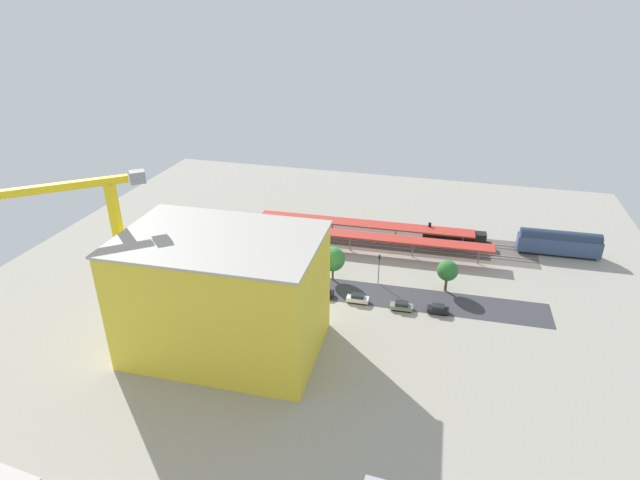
# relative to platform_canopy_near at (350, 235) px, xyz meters

# --- Properties ---
(ground_plane) EXTENTS (145.74, 145.74, 0.00)m
(ground_plane) POSITION_rel_platform_canopy_near_xyz_m (1.93, 14.91, -4.03)
(ground_plane) COLOR #9E998C
(ground_plane) RESTS_ON ground
(rail_bed) EXTENTS (91.39, 16.09, 0.01)m
(rail_bed) POSITION_rel_platform_canopy_near_xyz_m (1.93, -7.01, -4.03)
(rail_bed) COLOR #5B544C
(rail_bed) RESTS_ON ground
(street_asphalt) EXTENTS (91.28, 11.18, 0.01)m
(street_asphalt) POSITION_rel_platform_canopy_near_xyz_m (1.93, 19.06, -4.03)
(street_asphalt) COLOR #38383D
(street_asphalt) RESTS_ON ground
(track_rails) EXTENTS (91.06, 9.65, 0.12)m
(track_rails) POSITION_rel_platform_canopy_near_xyz_m (1.93, -7.01, -3.85)
(track_rails) COLOR #9E9EA8
(track_rails) RESTS_ON ground
(platform_canopy_near) EXTENTS (66.39, 5.67, 4.26)m
(platform_canopy_near) POSITION_rel_platform_canopy_near_xyz_m (0.00, 0.00, 0.00)
(platform_canopy_near) COLOR #B73328
(platform_canopy_near) RESTS_ON ground
(platform_canopy_far) EXTENTS (54.09, 5.85, 3.89)m
(platform_canopy_far) POSITION_rel_platform_canopy_near_xyz_m (-1.88, -7.87, -0.35)
(platform_canopy_far) COLOR #B73328
(platform_canopy_far) RESTS_ON ground
(locomotive) EXTENTS (16.70, 2.97, 4.91)m
(locomotive) POSITION_rel_platform_canopy_near_xyz_m (-24.93, -9.96, -2.30)
(locomotive) COLOR black
(locomotive) RESTS_ON ground
(passenger_coach) EXTENTS (18.60, 3.59, 6.16)m
(passenger_coach) POSITION_rel_platform_canopy_near_xyz_m (-47.98, -9.96, -0.81)
(passenger_coach) COLOR black
(passenger_coach) RESTS_ON ground
(parked_car_0) EXTENTS (4.18, 1.94, 1.76)m
(parked_car_0) POSITION_rel_platform_canopy_near_xyz_m (-22.13, 22.35, -3.25)
(parked_car_0) COLOR black
(parked_car_0) RESTS_ON ground
(parked_car_1) EXTENTS (4.50, 2.01, 1.72)m
(parked_car_1) POSITION_rel_platform_canopy_near_xyz_m (-15.14, 23.01, -3.27)
(parked_car_1) COLOR black
(parked_car_1) RESTS_ON ground
(parked_car_2) EXTENTS (4.44, 1.87, 1.83)m
(parked_car_2) POSITION_rel_platform_canopy_near_xyz_m (-6.34, 22.55, -3.22)
(parked_car_2) COLOR black
(parked_car_2) RESTS_ON ground
(parked_car_3) EXTENTS (4.51, 1.83, 1.82)m
(parked_car_3) POSITION_rel_platform_canopy_near_xyz_m (1.10, 21.91, -3.23)
(parked_car_3) COLOR black
(parked_car_3) RESTS_ON ground
(parked_car_4) EXTENTS (4.08, 1.94, 1.67)m
(parked_car_4) POSITION_rel_platform_canopy_near_xyz_m (8.91, 22.11, -3.30)
(parked_car_4) COLOR black
(parked_car_4) RESTS_ON ground
(parked_car_5) EXTENTS (4.30, 1.86, 1.72)m
(parked_car_5) POSITION_rel_platform_canopy_near_xyz_m (16.93, 23.02, -3.26)
(parked_car_5) COLOR black
(parked_car_5) RESTS_ON ground
(construction_building) EXTENTS (32.31, 21.69, 20.80)m
(construction_building) POSITION_rel_platform_canopy_near_xyz_m (12.91, 42.38, 6.37)
(construction_building) COLOR yellow
(construction_building) RESTS_ON ground
(construction_roof_slab) EXTENTS (32.92, 22.30, 0.40)m
(construction_roof_slab) POSITION_rel_platform_canopy_near_xyz_m (12.91, 42.38, 16.97)
(construction_roof_slab) COLOR #ADA89E
(construction_roof_slab) RESTS_ON construction_building
(tower_crane) EXTENTS (22.08, 18.39, 29.71)m
(tower_crane) POSITION_rel_platform_canopy_near_xyz_m (33.76, 43.09, 13.90)
(tower_crane) COLOR gray
(tower_crane) RESTS_ON ground
(box_truck_0) EXTENTS (10.44, 2.92, 3.43)m
(box_truck_0) POSITION_rel_platform_canopy_near_xyz_m (12.30, 26.54, -2.36)
(box_truck_0) COLOR black
(box_truck_0) RESTS_ON ground
(street_tree_0) EXTENTS (5.26, 5.26, 7.64)m
(street_tree_0) POSITION_rel_platform_canopy_near_xyz_m (0.64, 14.96, 0.96)
(street_tree_0) COLOR brown
(street_tree_0) RESTS_ON ground
(street_tree_1) EXTENTS (5.69, 5.69, 8.70)m
(street_tree_1) POSITION_rel_platform_canopy_near_xyz_m (14.92, 14.61, 1.80)
(street_tree_1) COLOR brown
(street_tree_1) RESTS_ON ground
(street_tree_2) EXTENTS (4.32, 4.32, 6.98)m
(street_tree_2) POSITION_rel_platform_canopy_near_xyz_m (-23.15, 13.51, 0.74)
(street_tree_2) COLOR brown
(street_tree_2) RESTS_ON ground
(street_tree_3) EXTENTS (4.98, 4.98, 8.17)m
(street_tree_3) POSITION_rel_platform_canopy_near_xyz_m (31.51, 13.64, 1.62)
(street_tree_3) COLOR brown
(street_tree_3) RESTS_ON ground
(traffic_light) EXTENTS (0.50, 0.36, 6.76)m
(traffic_light) POSITION_rel_platform_canopy_near_xyz_m (-9.13, 14.06, 0.44)
(traffic_light) COLOR #333333
(traffic_light) RESTS_ON ground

